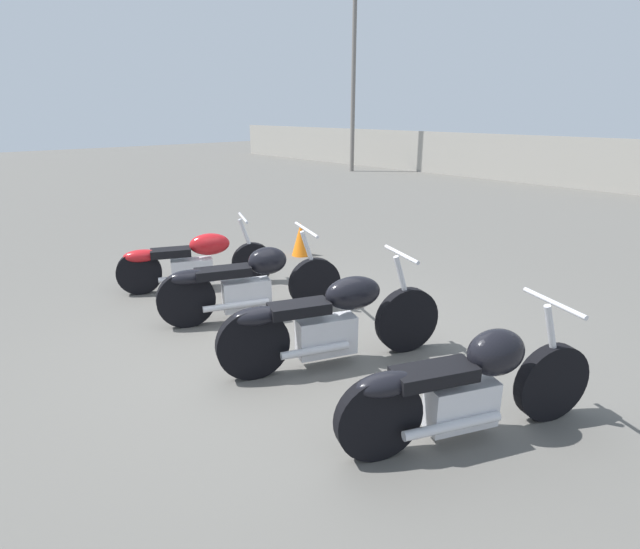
{
  "coord_description": "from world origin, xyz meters",
  "views": [
    {
      "loc": [
        3.65,
        -2.88,
        2.26
      ],
      "look_at": [
        0.0,
        0.36,
        0.65
      ],
      "focal_mm": 28.0,
      "sensor_mm": 36.0,
      "label": 1
    }
  ],
  "objects_px": {
    "motorcycle_slot_1": "(248,283)",
    "motorcycle_slot_2": "(330,321)",
    "light_pole_left": "(354,64)",
    "traffic_cone_near": "(301,239)",
    "motorcycle_slot_0": "(193,261)",
    "motorcycle_slot_3": "(467,386)"
  },
  "relations": [
    {
      "from": "motorcycle_slot_1",
      "to": "motorcycle_slot_2",
      "type": "relative_size",
      "value": 0.97
    },
    {
      "from": "light_pole_left",
      "to": "motorcycle_slot_1",
      "type": "xyz_separation_m",
      "value": [
        9.51,
        -11.19,
        -3.46
      ]
    },
    {
      "from": "traffic_cone_near",
      "to": "light_pole_left",
      "type": "bearing_deg",
      "value": 130.96
    },
    {
      "from": "motorcycle_slot_0",
      "to": "motorcycle_slot_1",
      "type": "bearing_deg",
      "value": 23.5
    },
    {
      "from": "light_pole_left",
      "to": "motorcycle_slot_0",
      "type": "relative_size",
      "value": 3.41
    },
    {
      "from": "motorcycle_slot_1",
      "to": "traffic_cone_near",
      "type": "xyz_separation_m",
      "value": [
        -1.62,
        2.09,
        -0.15
      ]
    },
    {
      "from": "motorcycle_slot_3",
      "to": "traffic_cone_near",
      "type": "height_order",
      "value": "motorcycle_slot_3"
    },
    {
      "from": "motorcycle_slot_1",
      "to": "traffic_cone_near",
      "type": "distance_m",
      "value": 2.65
    },
    {
      "from": "light_pole_left",
      "to": "traffic_cone_near",
      "type": "relative_size",
      "value": 12.01
    },
    {
      "from": "motorcycle_slot_0",
      "to": "motorcycle_slot_1",
      "type": "height_order",
      "value": "motorcycle_slot_1"
    },
    {
      "from": "motorcycle_slot_0",
      "to": "motorcycle_slot_2",
      "type": "height_order",
      "value": "motorcycle_slot_2"
    },
    {
      "from": "traffic_cone_near",
      "to": "motorcycle_slot_0",
      "type": "bearing_deg",
      "value": -81.75
    },
    {
      "from": "motorcycle_slot_2",
      "to": "motorcycle_slot_1",
      "type": "bearing_deg",
      "value": -161.11
    },
    {
      "from": "motorcycle_slot_1",
      "to": "motorcycle_slot_2",
      "type": "distance_m",
      "value": 1.41
    },
    {
      "from": "light_pole_left",
      "to": "motorcycle_slot_3",
      "type": "xyz_separation_m",
      "value": [
        12.37,
        -11.28,
        -3.46
      ]
    },
    {
      "from": "motorcycle_slot_1",
      "to": "motorcycle_slot_2",
      "type": "height_order",
      "value": "motorcycle_slot_2"
    },
    {
      "from": "motorcycle_slot_0",
      "to": "motorcycle_slot_2",
      "type": "distance_m",
      "value": 2.73
    },
    {
      "from": "light_pole_left",
      "to": "motorcycle_slot_0",
      "type": "distance_m",
      "value": 14.29
    },
    {
      "from": "motorcycle_slot_0",
      "to": "motorcycle_slot_2",
      "type": "bearing_deg",
      "value": 22.63
    },
    {
      "from": "motorcycle_slot_0",
      "to": "motorcycle_slot_3",
      "type": "xyz_separation_m",
      "value": [
        4.18,
        -0.11,
        0.04
      ]
    },
    {
      "from": "motorcycle_slot_2",
      "to": "motorcycle_slot_0",
      "type": "bearing_deg",
      "value": -160.3
    },
    {
      "from": "motorcycle_slot_0",
      "to": "traffic_cone_near",
      "type": "height_order",
      "value": "motorcycle_slot_0"
    }
  ]
}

